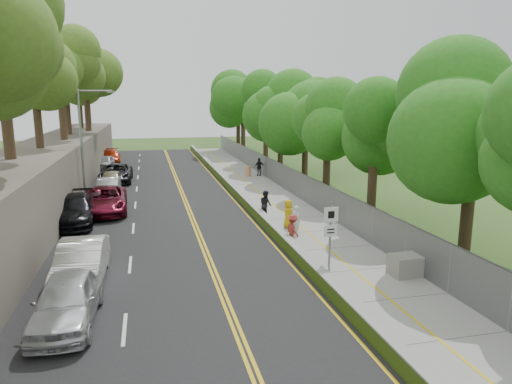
% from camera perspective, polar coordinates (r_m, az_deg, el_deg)
% --- Properties ---
extents(ground, '(140.00, 140.00, 0.00)m').
position_cam_1_polar(ground, '(22.22, 3.59, -7.61)').
color(ground, '#33511E').
rests_on(ground, ground).
extents(road, '(11.20, 66.00, 0.04)m').
position_cam_1_polar(road, '(35.81, -11.88, -0.43)').
color(road, black).
rests_on(road, ground).
extents(sidewalk, '(4.20, 66.00, 0.05)m').
position_cam_1_polar(sidewalk, '(36.86, 0.56, 0.16)').
color(sidewalk, gray).
rests_on(sidewalk, ground).
extents(jersey_barrier, '(0.42, 66.00, 0.60)m').
position_cam_1_polar(jersey_barrier, '(36.33, -2.96, 0.42)').
color(jersey_barrier, '#7FD41B').
rests_on(jersey_barrier, ground).
extents(rock_embankment, '(5.00, 66.00, 4.00)m').
position_cam_1_polar(rock_embankment, '(36.19, -24.93, 2.05)').
color(rock_embankment, '#595147').
rests_on(rock_embankment, ground).
extents(chainlink_fence, '(0.04, 66.00, 2.00)m').
position_cam_1_polar(chainlink_fence, '(37.24, 3.70, 1.78)').
color(chainlink_fence, slate).
rests_on(chainlink_fence, ground).
extents(trees_embankment, '(6.40, 66.00, 13.00)m').
position_cam_1_polar(trees_embankment, '(35.86, -25.30, 15.61)').
color(trees_embankment, '#547E26').
rests_on(trees_embankment, rock_embankment).
extents(trees_fenceside, '(7.00, 66.00, 14.00)m').
position_cam_1_polar(trees_fenceside, '(37.47, 7.32, 10.99)').
color(trees_fenceside, '#328320').
rests_on(trees_fenceside, ground).
extents(streetlight, '(2.52, 0.22, 8.00)m').
position_cam_1_polar(streetlight, '(34.42, -20.64, 6.38)').
color(streetlight, gray).
rests_on(streetlight, ground).
extents(signpost, '(0.62, 0.09, 3.10)m').
position_cam_1_polar(signpost, '(19.28, 9.29, -4.63)').
color(signpost, gray).
rests_on(signpost, sidewalk).
extents(construction_barrel, '(0.59, 0.59, 0.98)m').
position_cam_1_polar(construction_barrel, '(43.64, -1.02, 2.62)').
color(construction_barrel, '#E04500').
rests_on(construction_barrel, sidewalk).
extents(concrete_block, '(1.33, 1.02, 0.86)m').
position_cam_1_polar(concrete_block, '(20.24, 18.24, -8.69)').
color(concrete_block, slate).
rests_on(concrete_block, sidewalk).
extents(car_0, '(2.06, 4.78, 1.61)m').
position_cam_1_polar(car_0, '(16.46, -22.57, -12.39)').
color(car_0, silver).
rests_on(car_0, road).
extents(car_1, '(1.84, 5.01, 1.64)m').
position_cam_1_polar(car_1, '(19.77, -20.99, -8.21)').
color(car_1, white).
rests_on(car_1, road).
extents(car_2, '(2.94, 6.02, 1.65)m').
position_cam_1_polar(car_2, '(31.16, -18.37, -0.96)').
color(car_2, maroon).
rests_on(car_2, road).
extents(car_3, '(2.62, 5.83, 1.66)m').
position_cam_1_polar(car_3, '(29.00, -21.81, -2.09)').
color(car_3, black).
rests_on(car_3, road).
extents(car_4, '(1.85, 4.40, 1.49)m').
position_cam_1_polar(car_4, '(39.27, -17.65, 1.44)').
color(car_4, tan).
rests_on(car_4, road).
extents(car_5, '(1.61, 4.37, 1.43)m').
position_cam_1_polar(car_5, '(35.94, -17.97, 0.49)').
color(car_5, '#B9BCC1').
rests_on(car_5, road).
extents(car_6, '(2.77, 5.85, 1.62)m').
position_cam_1_polar(car_6, '(42.37, -17.08, 2.27)').
color(car_6, black).
rests_on(car_6, road).
extents(car_7, '(2.46, 5.46, 1.55)m').
position_cam_1_polar(car_7, '(55.22, -17.73, 4.24)').
color(car_7, '#9C2409').
rests_on(car_7, road).
extents(car_8, '(1.96, 4.05, 1.33)m').
position_cam_1_polar(car_8, '(51.41, -18.28, 3.58)').
color(car_8, silver).
rests_on(car_8, road).
extents(painter_0, '(0.62, 0.86, 1.64)m').
position_cam_1_polar(painter_0, '(26.12, 4.04, -2.72)').
color(painter_0, gold).
rests_on(painter_0, sidewalk).
extents(painter_1, '(0.53, 0.67, 1.60)m').
position_cam_1_polar(painter_1, '(24.80, 5.04, -3.54)').
color(painter_1, silver).
rests_on(painter_1, sidewalk).
extents(painter_2, '(0.84, 0.98, 1.73)m').
position_cam_1_polar(painter_2, '(28.16, 1.22, -1.54)').
color(painter_2, black).
rests_on(painter_2, sidewalk).
extents(painter_3, '(0.74, 1.08, 1.54)m').
position_cam_1_polar(painter_3, '(23.18, 4.60, -4.68)').
color(painter_3, '#9E342C').
rests_on(painter_3, sidewalk).
extents(person_far, '(1.05, 0.54, 1.71)m').
position_cam_1_polar(person_far, '(43.90, 0.41, 3.16)').
color(person_far, black).
rests_on(person_far, sidewalk).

